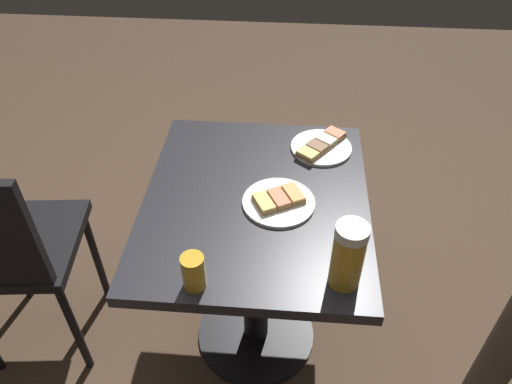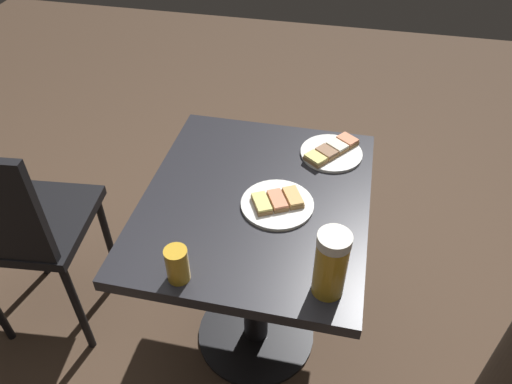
# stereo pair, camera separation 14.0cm
# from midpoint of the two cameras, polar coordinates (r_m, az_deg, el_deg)

# --- Properties ---
(ground_plane) EXTENTS (6.00, 6.00, 0.00)m
(ground_plane) POSITION_cam_midpoint_polar(r_m,az_deg,el_deg) (1.96, -2.13, -16.28)
(ground_plane) COLOR #4C3828
(cafe_table) EXTENTS (0.77, 0.65, 0.71)m
(cafe_table) POSITION_cam_midpoint_polar(r_m,az_deg,el_deg) (1.53, -2.63, -5.29)
(cafe_table) COLOR black
(cafe_table) RESTS_ON ground_plane
(plate_near) EXTENTS (0.21, 0.21, 0.03)m
(plate_near) POSITION_cam_midpoint_polar(r_m,az_deg,el_deg) (1.39, -0.23, -1.19)
(plate_near) COLOR white
(plate_near) RESTS_ON cafe_table
(plate_far) EXTENTS (0.20, 0.20, 0.03)m
(plate_far) POSITION_cam_midpoint_polar(r_m,az_deg,el_deg) (1.60, 5.13, 5.24)
(plate_far) COLOR white
(plate_far) RESTS_ON cafe_table
(beer_mug) EXTENTS (0.14, 0.08, 0.19)m
(beer_mug) POSITION_cam_midpoint_polar(r_m,az_deg,el_deg) (1.15, 7.18, -7.32)
(beer_mug) COLOR gold
(beer_mug) RESTS_ON cafe_table
(beer_glass_small) EXTENTS (0.06, 0.06, 0.10)m
(beer_glass_small) POSITION_cam_midpoint_polar(r_m,az_deg,el_deg) (1.18, -10.73, -9.30)
(beer_glass_small) COLOR gold
(beer_glass_small) RESTS_ON cafe_table
(cafe_chair) EXTENTS (0.42, 0.42, 0.88)m
(cafe_chair) POSITION_cam_midpoint_polar(r_m,az_deg,el_deg) (1.74, -29.07, -5.96)
(cafe_chair) COLOR black
(cafe_chair) RESTS_ON ground_plane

